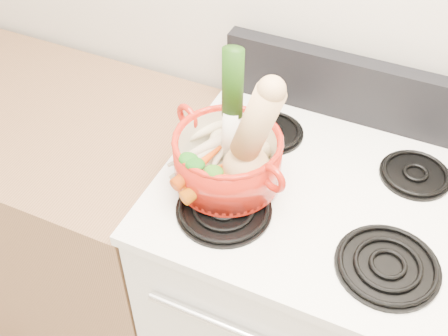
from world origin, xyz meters
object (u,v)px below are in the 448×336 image
at_px(squash, 248,137).
at_px(leek, 232,106).
at_px(stove_body, 303,301).
at_px(dutch_oven, 228,159).

bearing_deg(squash, leek, 133.81).
relative_size(stove_body, squash, 3.26).
bearing_deg(leek, squash, -55.13).
xyz_separation_m(stove_body, leek, (-0.23, -0.03, 0.69)).
distance_m(dutch_oven, leek, 0.13).
bearing_deg(stove_body, dutch_oven, -161.39).
relative_size(dutch_oven, squash, 0.90).
height_order(dutch_oven, squash, squash).
xyz_separation_m(dutch_oven, leek, (-0.01, 0.04, 0.12)).
bearing_deg(dutch_oven, stove_body, 41.05).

